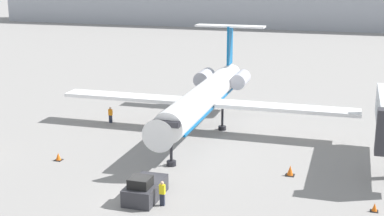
% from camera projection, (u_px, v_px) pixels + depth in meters
% --- Properties ---
extents(ground_plane, '(600.00, 600.00, 0.00)m').
position_uv_depth(ground_plane, '(139.00, 200.00, 37.93)').
color(ground_plane, gray).
extents(airplane_main, '(30.17, 26.22, 9.48)m').
position_uv_depth(airplane_main, '(205.00, 96.00, 53.54)').
color(airplane_main, white).
rests_on(airplane_main, ground).
extents(pushback_tug, '(2.10, 4.05, 1.92)m').
position_uv_depth(pushback_tug, '(145.00, 189.00, 37.99)').
color(pushback_tug, '#2D2D33').
rests_on(pushback_tug, ground).
extents(worker_near_tug, '(0.40, 0.25, 1.80)m').
position_uv_depth(worker_near_tug, '(162.00, 193.00, 36.80)').
color(worker_near_tug, '#232838').
rests_on(worker_near_tug, ground).
extents(worker_by_wing, '(0.40, 0.24, 1.72)m').
position_uv_depth(worker_by_wing, '(110.00, 115.00, 56.69)').
color(worker_by_wing, '#232838').
rests_on(worker_by_wing, ground).
extents(traffic_cone_left, '(0.65, 0.65, 0.67)m').
position_uv_depth(traffic_cone_left, '(58.00, 157.00, 45.68)').
color(traffic_cone_left, black).
rests_on(traffic_cone_left, ground).
extents(traffic_cone_right, '(0.70, 0.70, 0.83)m').
position_uv_depth(traffic_cone_right, '(290.00, 171.00, 42.31)').
color(traffic_cone_right, black).
rests_on(traffic_cone_right, ground).
extents(traffic_cone_mid, '(0.52, 0.52, 0.61)m').
position_uv_depth(traffic_cone_mid, '(375.00, 207.00, 36.06)').
color(traffic_cone_mid, black).
rests_on(traffic_cone_mid, ground).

